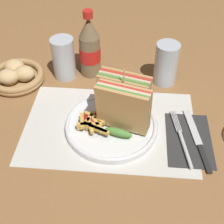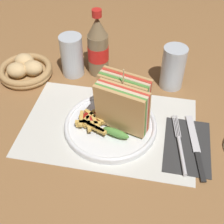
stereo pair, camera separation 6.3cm
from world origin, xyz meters
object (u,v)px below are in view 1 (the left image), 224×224
(club_sandwich, at_px, (123,104))
(glass_far, at_px, (64,61))
(fork, at_px, (183,143))
(coke_bottle_near, at_px, (90,48))
(glass_near, at_px, (166,66))
(knife, at_px, (197,139))
(plate_main, at_px, (111,125))
(bread_basket, at_px, (17,76))

(club_sandwich, relative_size, glass_far, 1.31)
(fork, relative_size, glass_far, 1.47)
(coke_bottle_near, distance_m, glass_near, 0.23)
(knife, bearing_deg, glass_near, 97.79)
(glass_far, bearing_deg, club_sandwich, -47.41)
(glass_far, bearing_deg, fork, -36.69)
(coke_bottle_near, relative_size, glass_near, 1.61)
(fork, relative_size, coke_bottle_near, 0.91)
(glass_near, bearing_deg, knife, -72.37)
(plate_main, height_order, fork, plate_main)
(fork, height_order, bread_basket, bread_basket)
(plate_main, height_order, bread_basket, bread_basket)
(club_sandwich, relative_size, coke_bottle_near, 0.81)
(plate_main, distance_m, knife, 0.22)
(fork, xyz_separation_m, glass_near, (-0.04, 0.25, 0.05))
(plate_main, distance_m, coke_bottle_near, 0.26)
(fork, distance_m, knife, 0.04)
(club_sandwich, height_order, glass_near, club_sandwich)
(knife, distance_m, coke_bottle_near, 0.41)
(club_sandwich, xyz_separation_m, bread_basket, (-0.33, 0.17, -0.06))
(coke_bottle_near, bearing_deg, glass_far, -163.64)
(club_sandwich, bearing_deg, fork, -17.85)
(club_sandwich, xyz_separation_m, glass_near, (0.12, 0.20, -0.03))
(plate_main, distance_m, club_sandwich, 0.08)
(bread_basket, bearing_deg, coke_bottle_near, 16.22)
(bread_basket, bearing_deg, glass_near, 4.81)
(club_sandwich, relative_size, knife, 0.81)
(fork, relative_size, knife, 0.91)
(fork, relative_size, glass_near, 1.47)
(knife, relative_size, glass_near, 1.60)
(fork, bearing_deg, glass_near, 88.81)
(coke_bottle_near, distance_m, glass_far, 0.09)
(coke_bottle_near, bearing_deg, plate_main, -70.32)
(fork, distance_m, coke_bottle_near, 0.40)
(fork, bearing_deg, club_sandwich, 152.32)
(plate_main, distance_m, glass_near, 0.26)
(glass_far, xyz_separation_m, bread_basket, (-0.14, -0.04, -0.03))
(plate_main, height_order, coke_bottle_near, coke_bottle_near)
(glass_far, height_order, bread_basket, glass_far)
(knife, xyz_separation_m, glass_near, (-0.08, 0.24, 0.05))
(coke_bottle_near, xyz_separation_m, bread_basket, (-0.22, -0.06, -0.07))
(coke_bottle_near, distance_m, bread_basket, 0.24)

